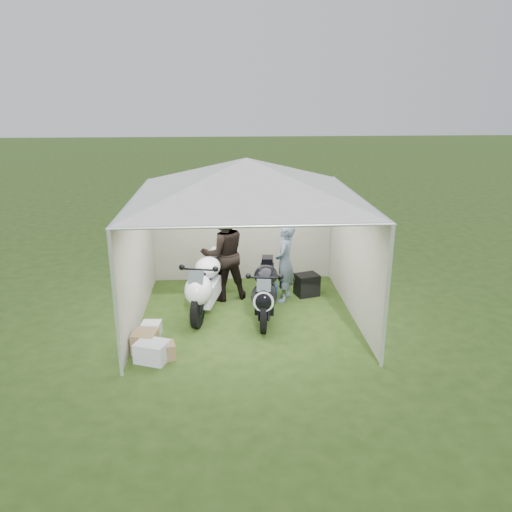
% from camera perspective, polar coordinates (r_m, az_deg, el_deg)
% --- Properties ---
extents(ground, '(80.00, 80.00, 0.00)m').
position_cam_1_polar(ground, '(9.64, -0.99, -6.80)').
color(ground, '#273E14').
rests_on(ground, ground).
extents(canopy_tent, '(5.66, 5.66, 3.00)m').
position_cam_1_polar(canopy_tent, '(8.90, -1.10, 8.49)').
color(canopy_tent, silver).
rests_on(canopy_tent, ground).
extents(motorcycle_white, '(0.79, 2.18, 1.09)m').
position_cam_1_polar(motorcycle_white, '(9.60, -5.74, -3.08)').
color(motorcycle_white, black).
rests_on(motorcycle_white, ground).
extents(motorcycle_black, '(0.62, 2.05, 1.01)m').
position_cam_1_polar(motorcycle_black, '(9.34, 1.08, -3.91)').
color(motorcycle_black, black).
rests_on(motorcycle_black, ground).
extents(paddock_stand, '(0.44, 0.31, 0.31)m').
position_cam_1_polar(paddock_stand, '(10.35, 1.30, -4.05)').
color(paddock_stand, blue).
rests_on(paddock_stand, ground).
extents(person_dark_jacket, '(1.11, 0.97, 1.94)m').
position_cam_1_polar(person_dark_jacket, '(10.11, -3.74, 0.27)').
color(person_dark_jacket, black).
rests_on(person_dark_jacket, ground).
extents(person_blue_jacket, '(0.58, 0.69, 1.62)m').
position_cam_1_polar(person_blue_jacket, '(10.06, 3.32, -0.76)').
color(person_blue_jacket, slate).
rests_on(person_blue_jacket, ground).
extents(equipment_box, '(0.55, 0.49, 0.46)m').
position_cam_1_polar(equipment_box, '(10.54, 5.83, -3.29)').
color(equipment_box, black).
rests_on(equipment_box, ground).
extents(crate_0, '(0.59, 0.53, 0.33)m').
position_cam_1_polar(crate_0, '(8.23, -11.77, -10.63)').
color(crate_0, silver).
rests_on(crate_0, ground).
extents(crate_1, '(0.44, 0.44, 0.34)m').
position_cam_1_polar(crate_1, '(8.54, -12.55, -9.52)').
color(crate_1, olive).
rests_on(crate_1, ground).
extents(crate_2, '(0.35, 0.30, 0.24)m').
position_cam_1_polar(crate_2, '(9.07, -11.85, -8.10)').
color(crate_2, silver).
rests_on(crate_2, ground).
extents(crate_3, '(0.45, 0.36, 0.26)m').
position_cam_1_polar(crate_3, '(8.27, -10.62, -10.67)').
color(crate_3, olive).
rests_on(crate_3, ground).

